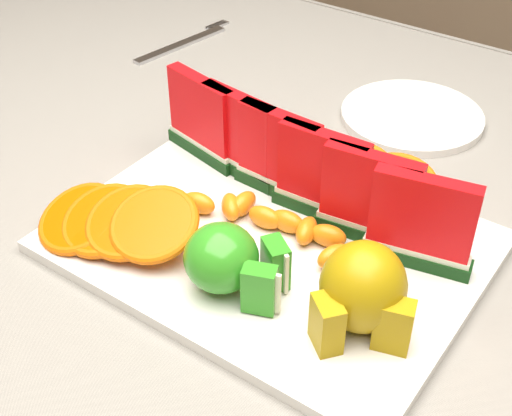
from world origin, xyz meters
TOP-DOWN VIEW (x-y plane):
  - table at (0.00, 0.00)m, footprint 1.40×0.90m
  - tablecloth at (0.00, 0.00)m, footprint 1.53×1.03m
  - platter at (0.07, -0.06)m, footprint 0.40×0.30m
  - apple_cluster at (0.08, -0.14)m, footprint 0.10×0.08m
  - pear_cluster at (0.20, -0.11)m, footprint 0.10×0.10m
  - side_plate at (0.08, 0.25)m, footprint 0.22×0.22m
  - fork at (-0.30, 0.26)m, footprint 0.04×0.20m
  - watermelon_row at (0.06, 0.00)m, footprint 0.39×0.07m
  - orange_fan_front at (-0.05, -0.15)m, footprint 0.18×0.13m
  - orange_fan_back at (0.05, 0.06)m, footprint 0.29×0.11m
  - tangerine_segments at (0.08, -0.05)m, footprint 0.22×0.06m

SIDE VIEW (x-z plane):
  - table at x=0.00m, z-range 0.28..1.03m
  - tablecloth at x=0.00m, z-range 0.62..0.82m
  - fork at x=-0.30m, z-range 0.76..0.76m
  - side_plate at x=0.08m, z-range 0.76..0.77m
  - platter at x=0.07m, z-range 0.76..0.77m
  - tangerine_segments at x=0.08m, z-range 0.77..0.79m
  - orange_fan_back at x=0.05m, z-range 0.77..0.81m
  - orange_fan_front at x=-0.05m, z-range 0.77..0.82m
  - apple_cluster at x=0.08m, z-range 0.77..0.83m
  - pear_cluster at x=0.20m, z-range 0.77..0.85m
  - watermelon_row at x=0.06m, z-range 0.77..0.87m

